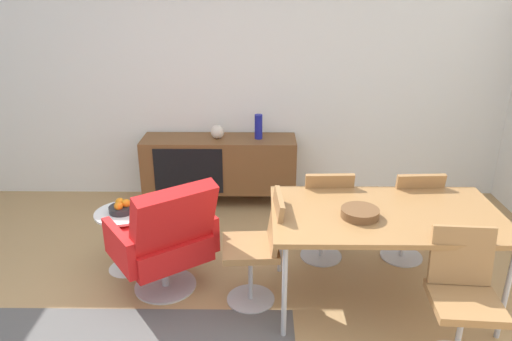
{
  "coord_description": "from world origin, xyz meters",
  "views": [
    {
      "loc": [
        0.53,
        -2.45,
        2.24
      ],
      "look_at": [
        0.5,
        0.69,
        1.0
      ],
      "focal_mm": 33.69,
      "sensor_mm": 36.0,
      "label": 1
    }
  ],
  "objects_px": {
    "dining_table": "(386,218)",
    "dining_chair_back_left": "(325,211)",
    "lounge_chair_red": "(165,238)",
    "fruit_bowl": "(122,207)",
    "dining_chair_near_window": "(259,245)",
    "vase_sculptural_dark": "(258,127)",
    "wooden_bowl_on_table": "(360,213)",
    "dining_chair_back_right": "(410,211)",
    "dining_chair_front_right": "(463,293)",
    "vase_cobalt": "(217,132)",
    "side_table_round": "(124,234)",
    "sideboard": "(219,164)"
  },
  "relations": [
    {
      "from": "dining_chair_back_right",
      "to": "side_table_round",
      "type": "bearing_deg",
      "value": -176.64
    },
    {
      "from": "vase_cobalt",
      "to": "dining_chair_front_right",
      "type": "xyz_separation_m",
      "value": [
        1.68,
        -2.3,
        -0.32
      ]
    },
    {
      "from": "wooden_bowl_on_table",
      "to": "dining_chair_near_window",
      "type": "bearing_deg",
      "value": 173.47
    },
    {
      "from": "dining_chair_front_right",
      "to": "wooden_bowl_on_table",
      "type": "bearing_deg",
      "value": 138.9
    },
    {
      "from": "vase_cobalt",
      "to": "dining_chair_back_right",
      "type": "bearing_deg",
      "value": -35.01
    },
    {
      "from": "vase_sculptural_dark",
      "to": "dining_chair_back_right",
      "type": "relative_size",
      "value": 0.3
    },
    {
      "from": "dining_chair_front_right",
      "to": "dining_table",
      "type": "bearing_deg",
      "value": 122.36
    },
    {
      "from": "vase_sculptural_dark",
      "to": "fruit_bowl",
      "type": "distance_m",
      "value": 1.73
    },
    {
      "from": "dining_table",
      "to": "dining_chair_back_left",
      "type": "height_order",
      "value": "dining_chair_back_left"
    },
    {
      "from": "fruit_bowl",
      "to": "vase_sculptural_dark",
      "type": "bearing_deg",
      "value": 50.53
    },
    {
      "from": "lounge_chair_red",
      "to": "side_table_round",
      "type": "xyz_separation_m",
      "value": [
        -0.4,
        0.32,
        -0.15
      ]
    },
    {
      "from": "dining_chair_front_right",
      "to": "lounge_chair_red",
      "type": "distance_m",
      "value": 2.05
    },
    {
      "from": "dining_chair_front_right",
      "to": "vase_sculptural_dark",
      "type": "bearing_deg",
      "value": 118.72
    },
    {
      "from": "sideboard",
      "to": "wooden_bowl_on_table",
      "type": "bearing_deg",
      "value": -58.3
    },
    {
      "from": "lounge_chair_red",
      "to": "sideboard",
      "type": "bearing_deg",
      "value": 80.75
    },
    {
      "from": "sideboard",
      "to": "fruit_bowl",
      "type": "distance_m",
      "value": 1.48
    },
    {
      "from": "lounge_chair_red",
      "to": "dining_table",
      "type": "bearing_deg",
      "value": -3.81
    },
    {
      "from": "vase_cobalt",
      "to": "fruit_bowl",
      "type": "relative_size",
      "value": 0.71
    },
    {
      "from": "dining_chair_near_window",
      "to": "lounge_chair_red",
      "type": "bearing_deg",
      "value": 171.69
    },
    {
      "from": "vase_sculptural_dark",
      "to": "dining_table",
      "type": "bearing_deg",
      "value": -62.51
    },
    {
      "from": "sideboard",
      "to": "vase_cobalt",
      "type": "relative_size",
      "value": 11.3
    },
    {
      "from": "sideboard",
      "to": "dining_chair_front_right",
      "type": "xyz_separation_m",
      "value": [
        1.67,
        -2.29,
        0.03
      ]
    },
    {
      "from": "vase_sculptural_dark",
      "to": "wooden_bowl_on_table",
      "type": "height_order",
      "value": "vase_sculptural_dark"
    },
    {
      "from": "sideboard",
      "to": "dining_chair_near_window",
      "type": "relative_size",
      "value": 1.87
    },
    {
      "from": "vase_cobalt",
      "to": "lounge_chair_red",
      "type": "xyz_separation_m",
      "value": [
        -0.26,
        -1.63,
        -0.32
      ]
    },
    {
      "from": "sideboard",
      "to": "dining_chair_back_right",
      "type": "xyz_separation_m",
      "value": [
        1.67,
        -1.18,
        0.03
      ]
    },
    {
      "from": "dining_chair_near_window",
      "to": "side_table_round",
      "type": "height_order",
      "value": "dining_chair_near_window"
    },
    {
      "from": "vase_cobalt",
      "to": "dining_chair_back_left",
      "type": "bearing_deg",
      "value": -50.23
    },
    {
      "from": "dining_chair_back_right",
      "to": "side_table_round",
      "type": "relative_size",
      "value": 1.65
    },
    {
      "from": "side_table_round",
      "to": "fruit_bowl",
      "type": "bearing_deg",
      "value": 40.63
    },
    {
      "from": "vase_sculptural_dark",
      "to": "dining_chair_back_right",
      "type": "height_order",
      "value": "vase_sculptural_dark"
    },
    {
      "from": "vase_sculptural_dark",
      "to": "dining_chair_back_left",
      "type": "xyz_separation_m",
      "value": [
        0.56,
        -1.18,
        -0.38
      ]
    },
    {
      "from": "sideboard",
      "to": "side_table_round",
      "type": "bearing_deg",
      "value": -116.99
    },
    {
      "from": "dining_chair_back_right",
      "to": "dining_chair_front_right",
      "type": "relative_size",
      "value": 1.0
    },
    {
      "from": "sideboard",
      "to": "dining_chair_back_left",
      "type": "relative_size",
      "value": 1.87
    },
    {
      "from": "dining_chair_front_right",
      "to": "lounge_chair_red",
      "type": "xyz_separation_m",
      "value": [
        -1.94,
        0.66,
        -0.0
      ]
    },
    {
      "from": "side_table_round",
      "to": "fruit_bowl",
      "type": "xyz_separation_m",
      "value": [
        0.0,
        0.0,
        0.24
      ]
    },
    {
      "from": "vase_cobalt",
      "to": "side_table_round",
      "type": "xyz_separation_m",
      "value": [
        -0.66,
        -1.32,
        -0.47
      ]
    },
    {
      "from": "lounge_chair_red",
      "to": "dining_chair_near_window",
      "type": "bearing_deg",
      "value": -8.31
    },
    {
      "from": "sideboard",
      "to": "side_table_round",
      "type": "xyz_separation_m",
      "value": [
        -0.67,
        -1.31,
        -0.12
      ]
    },
    {
      "from": "dining_table",
      "to": "dining_chair_back_left",
      "type": "distance_m",
      "value": 0.7
    },
    {
      "from": "vase_cobalt",
      "to": "side_table_round",
      "type": "bearing_deg",
      "value": -116.62
    },
    {
      "from": "wooden_bowl_on_table",
      "to": "dining_table",
      "type": "bearing_deg",
      "value": 20.4
    },
    {
      "from": "fruit_bowl",
      "to": "dining_chair_near_window",
      "type": "bearing_deg",
      "value": -20.86
    },
    {
      "from": "vase_sculptural_dark",
      "to": "dining_chair_back_left",
      "type": "height_order",
      "value": "vase_sculptural_dark"
    },
    {
      "from": "side_table_round",
      "to": "dining_chair_back_left",
      "type": "bearing_deg",
      "value": 4.78
    },
    {
      "from": "fruit_bowl",
      "to": "dining_chair_back_right",
      "type": "bearing_deg",
      "value": 3.34
    },
    {
      "from": "vase_sculptural_dark",
      "to": "dining_table",
      "type": "xyz_separation_m",
      "value": [
        0.9,
        -1.74,
        -0.15
      ]
    },
    {
      "from": "dining_chair_back_left",
      "to": "dining_chair_front_right",
      "type": "bearing_deg",
      "value": -57.88
    },
    {
      "from": "dining_table",
      "to": "dining_chair_back_right",
      "type": "distance_m",
      "value": 0.7
    }
  ]
}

